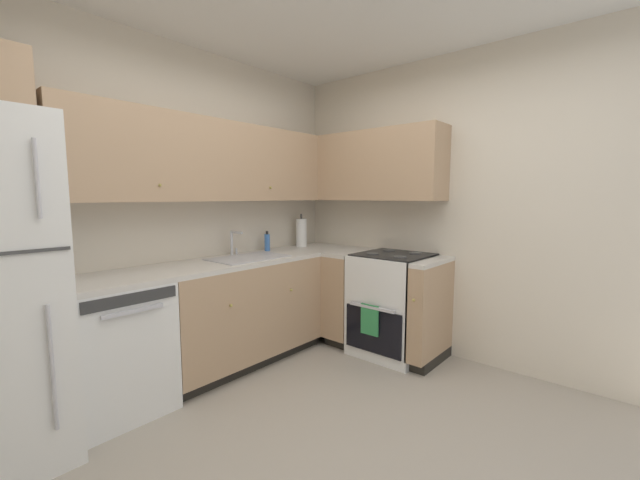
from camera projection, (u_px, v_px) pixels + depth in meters
ground_plane at (347, 461)px, 2.10m from camera, size 3.45×3.52×0.02m
wall_back at (171, 210)px, 3.11m from camera, size 3.55×0.05×2.62m
wall_right at (473, 209)px, 3.27m from camera, size 0.05×3.62×2.62m
dishwasher at (115, 348)px, 2.54m from camera, size 0.60×0.63×0.86m
lower_cabinets_back at (240, 312)px, 3.31m from camera, size 1.43×0.62×0.86m
countertop_back at (238, 261)px, 3.26m from camera, size 2.63×0.60×0.03m
lower_cabinets_right at (377, 303)px, 3.60m from camera, size 0.62×1.03×0.86m
countertop_right at (378, 256)px, 3.55m from camera, size 0.60×1.03×0.03m
oven_range at (393, 303)px, 3.51m from camera, size 0.68×0.62×1.05m
upper_cabinets_back at (209, 161)px, 3.13m from camera, size 2.31×0.34×0.64m
upper_cabinets_right at (365, 167)px, 3.72m from camera, size 0.32×1.56×0.64m
sink at (249, 263)px, 3.30m from camera, size 0.64×0.40×0.10m
faucet at (234, 241)px, 3.42m from camera, size 0.07×0.16×0.22m
soap_bottle at (267, 242)px, 3.73m from camera, size 0.05×0.05×0.19m
paper_towel_roll at (301, 233)px, 4.05m from camera, size 0.11×0.11×0.35m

